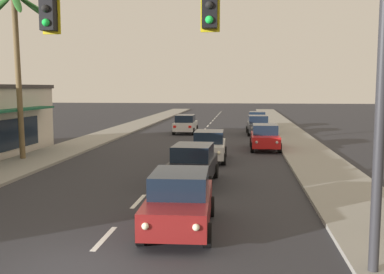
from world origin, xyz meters
The scene contains 13 objects.
ground_plane centered at (0.00, 0.00, 0.00)m, with size 220.00×220.00×0.00m, color #2D2D33.
sidewalk_right centered at (7.80, 20.00, 0.07)m, with size 3.20×110.00×0.14m, color gray.
sidewalk_left centered at (-7.80, 20.00, 0.07)m, with size 3.20×110.00×0.14m, color gray.
lane_markings centered at (0.44, 19.63, 0.00)m, with size 4.28×87.37×0.01m.
traffic_signal_mast centered at (3.17, 0.54, 5.19)m, with size 11.32×0.41×7.39m.
sedan_lead_at_stop_bar centered at (1.94, 3.38, 0.85)m, with size 2.08×4.50×1.68m.
sedan_third_in_queue centered at (1.61, 9.62, 0.85)m, with size 2.07×4.50×1.68m.
sedan_fifth_in_queue centered at (1.86, 15.86, 0.85)m, with size 2.02×4.48×1.68m.
sedan_oncoming_far centered at (-1.40, 30.82, 0.85)m, with size 1.96×4.46×1.68m.
sedan_parked_nearest_kerb centered at (5.22, 20.78, 0.85)m, with size 1.95×4.45×1.68m.
sedan_parked_mid_kerb centered at (5.20, 36.94, 0.85)m, with size 2.03×4.48×1.68m.
sedan_parked_far_kerb centered at (5.08, 30.53, 0.85)m, with size 2.05×4.49×1.68m.
palm_left_second centered at (-8.74, 14.62, 6.98)m, with size 4.21×4.39×9.49m.
Camera 1 is at (3.73, -9.25, 4.11)m, focal length 42.01 mm.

